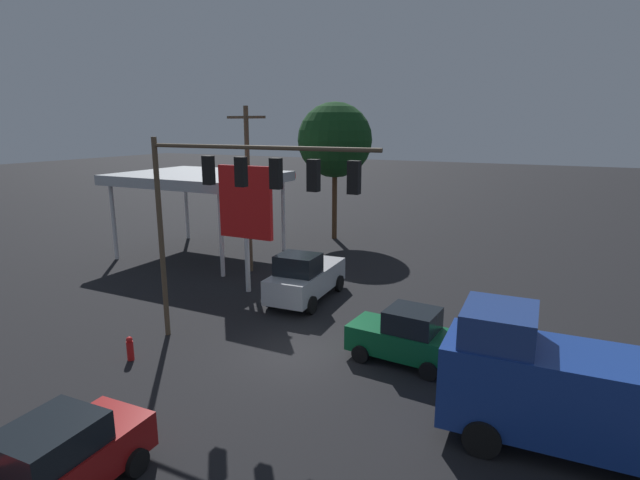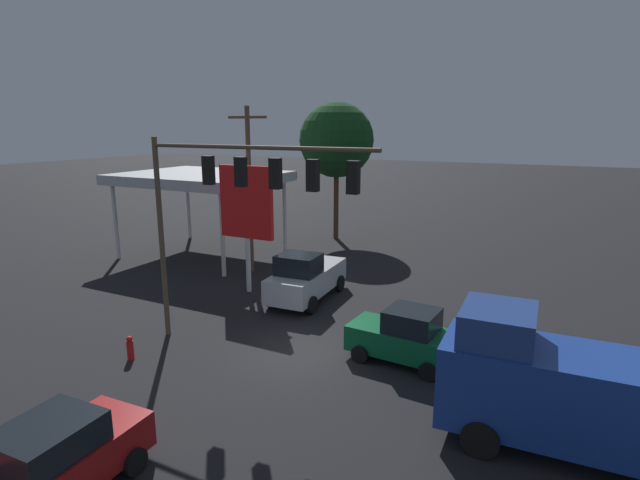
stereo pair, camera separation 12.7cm
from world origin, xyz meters
The scene contains 11 objects.
ground_plane centered at (0.00, 0.00, 0.00)m, with size 200.00×200.00×0.00m, color black.
traffic_signal_assembly centered at (1.70, 0.81, 5.98)m, with size 8.87×0.43×7.72m.
utility_pole centered at (7.46, -8.07, 4.85)m, with size 2.40×0.26×9.14m.
gas_station_canopy centered at (12.31, -9.80, 4.87)m, with size 9.36×7.81×5.23m.
price_sign centered at (5.50, -4.98, 4.34)m, with size 2.92×0.27×6.26m.
delivery_truck centered at (-9.01, 1.79, 1.69)m, with size 6.88×2.76×3.58m.
sedan_far centered at (1.05, 8.85, 0.95)m, with size 2.18×4.46×1.93m.
hatchback_crossing centered at (-3.77, -1.15, 0.95)m, with size 3.91×2.18×1.97m.
pickup_parked centered at (2.38, -5.18, 1.11)m, with size 2.50×5.31×2.40m.
street_tree centered at (6.72, -17.81, 7.09)m, with size 5.26×5.26×9.74m.
fire_hydrant centered at (4.96, 3.11, 0.44)m, with size 0.24×0.24×0.88m.
Camera 2 is at (-8.45, 14.62, 8.13)m, focal length 28.00 mm.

